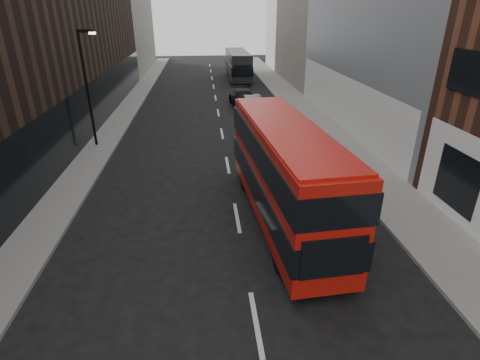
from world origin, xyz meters
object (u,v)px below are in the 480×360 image
object	(u,v)px
street_lamp	(87,82)
grey_bus	(238,65)
car_a	(300,164)
car_c	(243,98)
red_bus	(284,170)
car_b	(253,104)

from	to	relation	value
street_lamp	grey_bus	xyz separation A→B (m)	(11.48, 24.53, -2.34)
grey_bus	car_a	xyz separation A→B (m)	(0.48, -30.53, -1.11)
car_c	street_lamp	bearing A→B (deg)	-140.25
red_bus	grey_bus	world-z (taller)	red_bus
street_lamp	car_a	bearing A→B (deg)	-26.64
car_b	car_a	bearing A→B (deg)	-90.43
red_bus	car_a	bearing A→B (deg)	62.87
street_lamp	car_a	size ratio (longest dim) A/B	1.64
street_lamp	red_bus	world-z (taller)	street_lamp
grey_bus	car_b	world-z (taller)	grey_bus
car_a	grey_bus	bearing A→B (deg)	94.92
car_a	car_c	size ratio (longest dim) A/B	0.80
street_lamp	car_a	xyz separation A→B (m)	(11.96, -6.00, -3.46)
street_lamp	grey_bus	world-z (taller)	street_lamp
grey_bus	car_c	bearing A→B (deg)	-93.84
grey_bus	car_a	distance (m)	30.56
red_bus	car_c	xyz separation A→B (m)	(0.50, 20.40, -1.55)
street_lamp	car_c	bearing A→B (deg)	43.31
street_lamp	car_c	world-z (taller)	street_lamp
red_bus	car_a	xyz separation A→B (m)	(1.86, 4.40, -1.60)
grey_bus	car_a	world-z (taller)	grey_bus
car_a	red_bus	bearing A→B (deg)	-108.89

